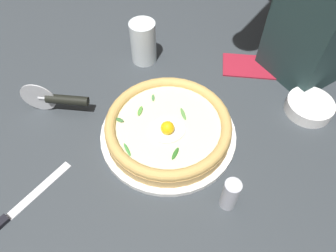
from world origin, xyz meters
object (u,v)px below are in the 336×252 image
Objects in this scene: table_knife at (7,217)px; pizza at (168,126)px; side_bowl at (309,107)px; pepper_shaker at (230,194)px; folded_napkin at (249,66)px; pizza_cutter at (58,99)px; drinking_glass at (143,45)px.

pizza is at bearing 15.89° from table_knife.
side_bowl is 1.39× the size of pepper_shaker.
side_bowl is 0.20m from folded_napkin.
pizza is 0.20m from pepper_shaker.
pizza_cutter is at bearing 130.49° from pepper_shaker.
pizza is 1.40× the size of table_knife.
table_knife is at bearing 167.22° from pepper_shaker.
pizza is 1.83× the size of pizza_cutter.
drinking_glass is 0.46m from pepper_shaker.
drinking_glass reaches higher than table_knife.
pizza_cutter is at bearing -178.63° from folded_napkin.
side_bowl is at bearing -41.81° from drinking_glass.
drinking_glass reaches higher than side_bowl.
pizza_cutter is 1.32× the size of drinking_glass.
table_knife is at bearing -117.56° from pizza_cutter.
pizza is 0.32m from folded_napkin.
pizza_cutter is 1.09× the size of folded_napkin.
side_bowl is (0.35, -0.03, -0.02)m from pizza.
pizza reaches higher than folded_napkin.
pizza is 3.51× the size of pepper_shaker.
table_knife is 0.68m from folded_napkin.
drinking_glass is at bearing 156.99° from folded_napkin.
folded_napkin is at bearing 22.08° from table_knife.
pizza_cutter is 1.92× the size of pepper_shaker.
drinking_glass is (0.24, 0.12, 0.01)m from pizza_cutter.
drinking_glass reaches higher than pizza.
pizza is 0.27m from drinking_glass.
pizza is 2.52× the size of side_bowl.
drinking_glass is at bearing 27.72° from pizza_cutter.
pizza is 0.37m from table_knife.
drinking_glass is 0.83× the size of folded_napkin.
pizza_cutter is at bearing 62.44° from table_knife.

